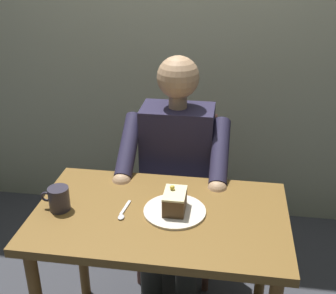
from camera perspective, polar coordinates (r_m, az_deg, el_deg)
dining_table at (r=1.85m, az=-1.02°, el=-11.23°), size 1.03×0.63×0.73m
chair at (r=2.45m, az=1.46°, el=-5.34°), size 0.42×0.42×0.88m
seated_person at (r=2.22m, az=0.95°, el=-3.90°), size 0.53×0.58×1.25m
dessert_plate at (r=1.79m, az=0.88°, el=-8.39°), size 0.25×0.25×0.01m
cake_slice at (r=1.76m, az=0.89°, el=-7.10°), size 0.09×0.13×0.10m
coffee_cup at (r=1.83m, az=-14.12°, el=-6.53°), size 0.12×0.09×0.10m
dessert_spoon at (r=1.79m, az=-5.91°, el=-8.56°), size 0.03×0.14×0.01m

